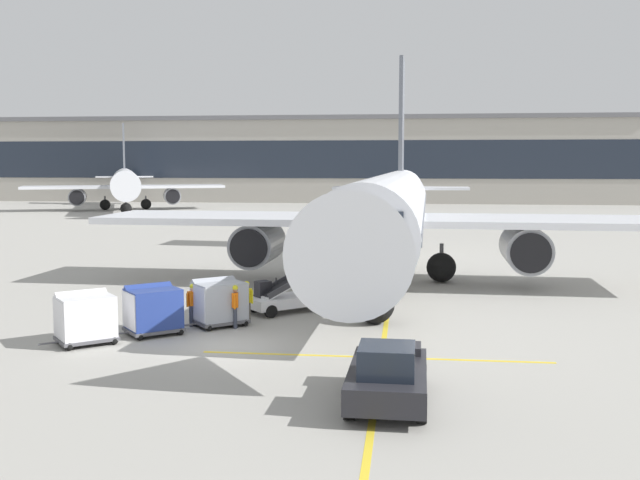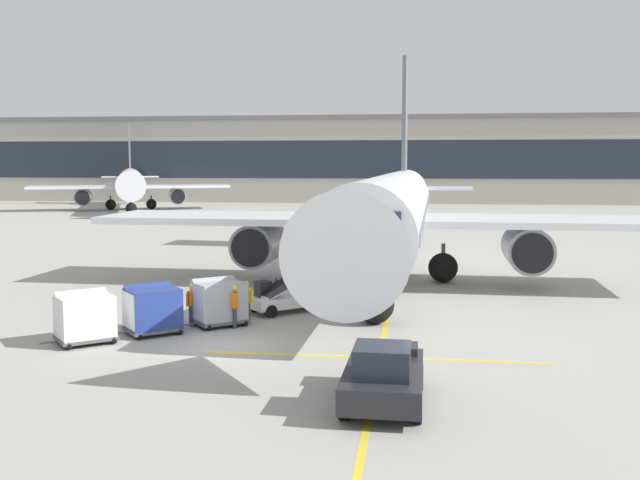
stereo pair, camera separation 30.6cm
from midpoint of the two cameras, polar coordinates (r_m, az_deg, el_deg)
ground_plane at (r=27.28m, az=-7.08°, el=-8.05°), size 600.00×600.00×0.00m
parked_airplane at (r=40.19m, az=5.70°, el=2.20°), size 31.81×41.74×14.35m
belt_loader at (r=32.92m, az=-2.03°, el=-4.07°), size 4.87×4.50×2.82m
baggage_cart_lead at (r=30.30m, az=-7.57°, el=-4.70°), size 2.60×2.51×1.91m
baggage_cart_second at (r=29.26m, az=-12.55°, el=-5.18°), size 2.60×2.51×1.91m
baggage_cart_third at (r=28.42m, az=-17.44°, el=-5.65°), size 2.60×2.51×1.91m
pushback_tug at (r=20.54m, az=5.37°, el=-10.38°), size 2.19×4.44×1.83m
ground_crew_by_loader at (r=29.74m, az=-6.31°, el=-4.89°), size 0.30×0.56×1.74m
ground_crew_by_carts at (r=30.67m, az=-5.41°, el=-4.55°), size 0.56×0.33×1.74m
ground_crew_marshaller at (r=30.32m, az=-9.55°, el=-4.73°), size 0.43×0.44×1.74m
safety_cone_engine_keepout at (r=36.86m, az=-4.38°, el=-3.81°), size 0.59×0.59×0.67m
apron_guidance_line_lead_in at (r=39.92m, az=5.89°, el=-3.53°), size 0.20×110.00×0.01m
apron_guidance_line_stop_bar at (r=25.48m, az=4.47°, el=-9.03°), size 12.00×0.20×0.01m
terminal_building at (r=126.00m, az=-0.40°, el=6.22°), size 109.24×14.76×14.09m
distant_airplane at (r=105.53m, az=-14.35°, el=4.25°), size 27.01×34.99×12.54m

